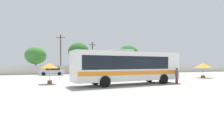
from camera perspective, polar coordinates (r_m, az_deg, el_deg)
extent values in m
plane|color=#A3A099|center=(28.89, -1.41, -2.34)|extent=(300.00, 300.00, 0.00)
cube|color=beige|center=(41.15, -6.65, 0.17)|extent=(80.00, 0.30, 1.84)
cube|color=white|center=(19.26, 5.01, 1.18)|extent=(11.79, 4.01, 2.89)
cube|color=black|center=(18.97, 3.51, 2.22)|extent=(9.73, 3.78, 1.27)
cube|color=orange|center=(19.28, 5.00, -0.71)|extent=(11.56, 4.01, 0.40)
cube|color=#19212D|center=(22.80, 17.61, 2.50)|extent=(0.33, 2.28, 1.50)
cube|color=orange|center=(22.83, 17.58, -1.55)|extent=(0.38, 2.49, 0.69)
cube|color=#B2B2B2|center=(18.88, 2.75, 5.92)|extent=(2.36, 1.67, 0.24)
cylinder|color=black|center=(22.35, 11.27, -2.26)|extent=(1.07, 0.43, 1.04)
cylinder|color=black|center=(20.46, 15.43, -2.67)|extent=(1.07, 0.43, 1.04)
cylinder|color=black|center=(19.04, -5.16, -2.94)|extent=(1.07, 0.43, 1.04)
cylinder|color=black|center=(16.78, -2.18, -3.58)|extent=(1.07, 0.43, 1.04)
cylinder|color=#99383D|center=(21.04, 18.98, -2.90)|extent=(0.15, 0.15, 0.81)
cylinder|color=#99383D|center=(20.96, 19.32, -2.92)|extent=(0.15, 0.15, 0.81)
cylinder|color=#4C4C51|center=(20.95, 19.17, -0.94)|extent=(0.42, 0.42, 0.64)
sphere|color=#8C6647|center=(20.94, 19.18, 0.23)|extent=(0.22, 0.22, 0.22)
cylinder|color=#262628|center=(20.94, 19.18, 0.50)|extent=(0.23, 0.23, 0.07)
cylinder|color=gray|center=(20.80, -18.51, -1.12)|extent=(0.05, 0.05, 2.13)
cone|color=orange|center=(20.78, -18.54, 1.24)|extent=(1.88, 1.88, 0.52)
cube|color=brown|center=(20.87, -18.49, -3.55)|extent=(0.46, 0.46, 0.36)
cylinder|color=gray|center=(31.71, 26.05, -0.18)|extent=(0.05, 0.05, 2.19)
cone|color=orange|center=(31.70, 26.07, 1.25)|extent=(2.58, 2.58, 0.71)
cube|color=brown|center=(31.76, 26.03, -1.83)|extent=(0.47, 0.47, 0.36)
cube|color=#B7BABF|center=(36.74, -17.91, -0.53)|extent=(4.57, 2.06, 0.65)
cube|color=black|center=(36.71, -17.57, 0.40)|extent=(2.55, 1.80, 0.53)
cylinder|color=black|center=(35.97, -20.18, -1.12)|extent=(0.65, 0.26, 0.64)
cylinder|color=black|center=(37.73, -19.95, -0.99)|extent=(0.65, 0.26, 0.64)
cylinder|color=black|center=(35.84, -15.76, -1.09)|extent=(0.65, 0.26, 0.64)
cylinder|color=black|center=(37.60, -15.73, -0.96)|extent=(0.65, 0.26, 0.64)
cube|color=slate|center=(37.20, -9.11, -0.48)|extent=(4.54, 2.22, 0.60)
cube|color=black|center=(37.24, -8.79, 0.37)|extent=(2.56, 1.88, 0.49)
cylinder|color=black|center=(36.02, -10.83, -1.04)|extent=(0.66, 0.28, 0.64)
cylinder|color=black|center=(37.74, -11.45, -0.91)|extent=(0.66, 0.28, 0.64)
cylinder|color=black|center=(36.75, -6.70, -0.96)|extent=(0.66, 0.28, 0.64)
cylinder|color=black|center=(38.43, -7.50, -0.85)|extent=(0.66, 0.28, 0.64)
cylinder|color=#4C3823|center=(42.47, -15.38, 4.66)|extent=(0.24, 0.24, 8.50)
cube|color=#473321|center=(42.81, -15.42, 9.54)|extent=(1.80, 0.36, 0.12)
cylinder|color=#4C3823|center=(43.46, -5.96, 3.76)|extent=(0.24, 0.24, 7.15)
cube|color=#473321|center=(43.66, -5.98, 7.67)|extent=(1.79, 0.45, 0.12)
cylinder|color=brown|center=(44.49, -22.25, 0.53)|extent=(0.32, 0.32, 2.40)
ellipsoid|color=#38752D|center=(44.52, -22.29, 4.11)|extent=(4.51, 4.51, 3.83)
cylinder|color=brown|center=(46.80, -10.12, 1.33)|extent=(0.32, 0.32, 3.44)
ellipsoid|color=#2D6628|center=(46.90, -10.14, 5.60)|extent=(5.07, 5.07, 4.31)
cylinder|color=brown|center=(48.18, 4.85, 0.90)|extent=(0.32, 0.32, 2.66)
ellipsoid|color=#2D6628|center=(48.24, 4.86, 4.75)|extent=(5.47, 5.47, 4.65)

